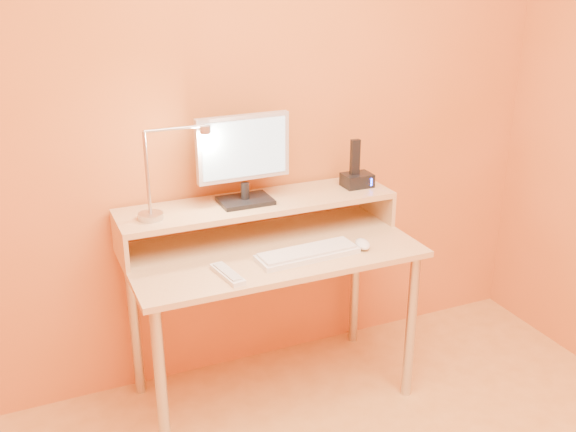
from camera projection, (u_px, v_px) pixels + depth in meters
name	position (u px, v px, depth m)	size (l,w,h in m)	color
wall_back	(242.00, 107.00, 2.81)	(3.00, 0.04, 2.50)	orange
desk_leg_fl	(161.00, 388.00, 2.44)	(0.04, 0.04, 0.69)	#B8B8B9
desk_leg_fr	(411.00, 327.00, 2.85)	(0.04, 0.04, 0.69)	#B8B8B9
desk_leg_bl	(135.00, 325.00, 2.87)	(0.04, 0.04, 0.69)	#B8B8B9
desk_leg_br	(355.00, 280.00, 3.28)	(0.04, 0.04, 0.69)	#B8B8B9
desk_lower	(272.00, 251.00, 2.73)	(1.20, 0.60, 0.03)	tan
shelf_riser_left	(120.00, 243.00, 2.61)	(0.02, 0.30, 0.14)	tan
shelf_riser_right	(377.00, 202.00, 3.05)	(0.02, 0.30, 0.14)	tan
desk_shelf	(258.00, 204.00, 2.80)	(1.20, 0.30, 0.03)	tan
monitor_foot	(245.00, 201.00, 2.77)	(0.22, 0.16, 0.02)	black
monitor_neck	(245.00, 191.00, 2.75)	(0.04, 0.04, 0.07)	black
monitor_panel	(243.00, 148.00, 2.70)	(0.40, 0.04, 0.27)	silver
monitor_back	(241.00, 146.00, 2.72)	(0.36, 0.01, 0.23)	black
monitor_screen	(245.00, 149.00, 2.68)	(0.36, 0.00, 0.24)	#9ECAE5
lamp_base	(151.00, 216.00, 2.59)	(0.10, 0.10, 0.03)	#B8B8B9
lamp_post	(147.00, 173.00, 2.53)	(0.01, 0.01, 0.33)	#B8B8B9
lamp_arm	(175.00, 129.00, 2.51)	(0.01, 0.01, 0.24)	#B8B8B9
lamp_head	(205.00, 129.00, 2.56)	(0.04, 0.04, 0.03)	#B8B8B9
lamp_bulb	(205.00, 133.00, 2.57)	(0.03, 0.03, 0.00)	#FFEAC6
phone_dock	(357.00, 180.00, 2.96)	(0.13, 0.10, 0.06)	black
phone_handset	(355.00, 157.00, 2.92)	(0.04, 0.03, 0.16)	black
phone_led	(371.00, 182.00, 2.94)	(0.01, 0.00, 0.04)	#1E35FF
keyboard	(308.00, 254.00, 2.64)	(0.42, 0.13, 0.02)	white
mouse	(363.00, 244.00, 2.72)	(0.06, 0.10, 0.04)	silver
remote_control	(228.00, 274.00, 2.48)	(0.05, 0.20, 0.02)	white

